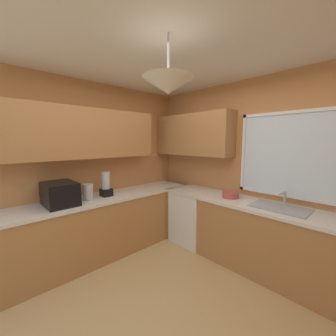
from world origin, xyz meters
name	(u,v)px	position (x,y,z in m)	size (l,w,h in m)	color
ground_plane	(168,315)	(0.00, 0.00, 0.00)	(7.87, 7.87, 0.00)	tan
room_shell	(175,137)	(-0.35, 0.44, 1.74)	(3.70, 3.52, 2.64)	#C6844C
counter_run_left	(99,227)	(-1.48, 0.00, 0.44)	(0.65, 3.13, 0.88)	#AD7542
counter_run_back	(254,235)	(0.21, 1.39, 0.44)	(2.79, 0.65, 0.88)	#AD7542
dishwasher	(193,217)	(-0.82, 1.36, 0.42)	(0.60, 0.60, 0.84)	white
microwave	(60,194)	(-1.48, -0.50, 1.03)	(0.48, 0.36, 0.29)	black
kettle	(88,192)	(-1.46, -0.15, 1.00)	(0.14, 0.14, 0.22)	#B7B7BC
sink_assembly	(280,207)	(0.50, 1.40, 0.89)	(0.63, 0.40, 0.19)	#9EA0A5
bowl	(231,195)	(-0.16, 1.39, 0.93)	(0.23, 0.23, 0.09)	#B74C42
blender_appliance	(106,185)	(-1.48, 0.13, 1.05)	(0.15, 0.15, 0.36)	black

